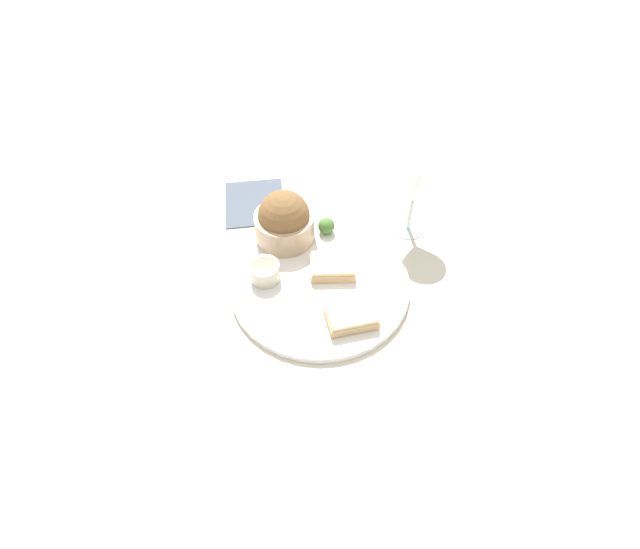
{
  "coord_description": "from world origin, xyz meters",
  "views": [
    {
      "loc": [
        0.21,
        0.54,
        0.71
      ],
      "look_at": [
        0.0,
        0.0,
        0.03
      ],
      "focal_mm": 28.0,
      "sensor_mm": 36.0,
      "label": 1
    }
  ],
  "objects_px": {
    "cheese_toast_near": "(333,267)",
    "napkin": "(255,202)",
    "sauce_ramekin": "(265,271)",
    "cheese_toast_far": "(351,317)",
    "salad_bowl": "(284,221)",
    "wine_glass": "(416,183)"
  },
  "relations": [
    {
      "from": "cheese_toast_near",
      "to": "napkin",
      "type": "xyz_separation_m",
      "value": [
        0.08,
        -0.25,
        -0.02
      ]
    },
    {
      "from": "sauce_ramekin",
      "to": "cheese_toast_far",
      "type": "height_order",
      "value": "sauce_ramekin"
    },
    {
      "from": "sauce_ramekin",
      "to": "wine_glass",
      "type": "distance_m",
      "value": 0.32
    },
    {
      "from": "sauce_ramekin",
      "to": "cheese_toast_near",
      "type": "relative_size",
      "value": 0.57
    },
    {
      "from": "cheese_toast_near",
      "to": "napkin",
      "type": "distance_m",
      "value": 0.26
    },
    {
      "from": "wine_glass",
      "to": "napkin",
      "type": "relative_size",
      "value": 0.99
    },
    {
      "from": "sauce_ramekin",
      "to": "cheese_toast_far",
      "type": "distance_m",
      "value": 0.18
    },
    {
      "from": "salad_bowl",
      "to": "wine_glass",
      "type": "height_order",
      "value": "wine_glass"
    },
    {
      "from": "cheese_toast_near",
      "to": "napkin",
      "type": "bearing_deg",
      "value": -72.91
    },
    {
      "from": "cheese_toast_near",
      "to": "wine_glass",
      "type": "bearing_deg",
      "value": -161.71
    },
    {
      "from": "salad_bowl",
      "to": "napkin",
      "type": "xyz_separation_m",
      "value": [
        0.02,
        -0.13,
        -0.05
      ]
    },
    {
      "from": "sauce_ramekin",
      "to": "napkin",
      "type": "xyz_separation_m",
      "value": [
        -0.04,
        -0.22,
        -0.03
      ]
    },
    {
      "from": "napkin",
      "to": "salad_bowl",
      "type": "bearing_deg",
      "value": 100.47
    },
    {
      "from": "salad_bowl",
      "to": "cheese_toast_far",
      "type": "relative_size",
      "value": 1.26
    },
    {
      "from": "sauce_ramekin",
      "to": "napkin",
      "type": "relative_size",
      "value": 0.32
    },
    {
      "from": "sauce_ramekin",
      "to": "napkin",
      "type": "distance_m",
      "value": 0.23
    },
    {
      "from": "cheese_toast_near",
      "to": "cheese_toast_far",
      "type": "height_order",
      "value": "same"
    },
    {
      "from": "sauce_ramekin",
      "to": "wine_glass",
      "type": "bearing_deg",
      "value": -173.75
    },
    {
      "from": "salad_bowl",
      "to": "wine_glass",
      "type": "relative_size",
      "value": 0.68
    },
    {
      "from": "cheese_toast_far",
      "to": "napkin",
      "type": "height_order",
      "value": "cheese_toast_far"
    },
    {
      "from": "napkin",
      "to": "cheese_toast_near",
      "type": "bearing_deg",
      "value": 107.09
    },
    {
      "from": "cheese_toast_far",
      "to": "napkin",
      "type": "xyz_separation_m",
      "value": [
        0.06,
        -0.37,
        -0.02
      ]
    }
  ]
}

